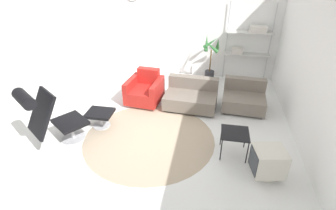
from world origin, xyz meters
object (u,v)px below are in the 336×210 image
lounge_chair (47,113)px  couch_low (191,97)px  side_table (235,135)px  crt_television (268,162)px  shelf_unit (249,40)px  couch_second (244,99)px  ottoman (100,115)px  armchair_red (145,91)px  potted_plant (210,61)px

lounge_chair → couch_low: bearing=76.0°
side_table → crt_television: size_ratio=0.86×
crt_television → shelf_unit: size_ratio=0.26×
lounge_chair → couch_second: size_ratio=1.23×
ottoman → couch_second: size_ratio=0.53×
armchair_red → crt_television: armchair_red is taller
lounge_chair → side_table: 3.27m
potted_plant → ottoman: bearing=-127.8°
couch_low → shelf_unit: size_ratio=0.58×
ottoman → side_table: bearing=-8.8°
lounge_chair → potted_plant: potted_plant is taller
ottoman → armchair_red: 1.36m
side_table → couch_low: bearing=120.1°
couch_second → lounge_chair: bearing=34.5°
couch_low → ottoman: bearing=37.4°
couch_second → crt_television: bearing=99.5°
couch_low → shelf_unit: (1.33, 1.77, 0.92)m
ottoman → crt_television: 3.28m
lounge_chair → armchair_red: (1.21, 1.99, -0.45)m
crt_television → couch_second: bearing=-5.1°
potted_plant → couch_second: bearing=-59.1°
side_table → potted_plant: 3.18m
armchair_red → shelf_unit: 3.12m
couch_second → side_table: size_ratio=2.09×
ottoman → armchair_red: size_ratio=0.58×
side_table → shelf_unit: size_ratio=0.23×
lounge_chair → shelf_unit: bearing=81.5°
ottoman → side_table: (2.66, -0.41, 0.15)m
lounge_chair → ottoman: (0.58, 0.80, -0.47)m
couch_second → crt_television: (0.22, -2.18, 0.04)m
couch_low → shelf_unit: shelf_unit is taller
ottoman → potted_plant: bearing=52.2°
ottoman → shelf_unit: shelf_unit is taller
ottoman → couch_low: bearing=33.7°
crt_television → potted_plant: potted_plant is taller
shelf_unit → couch_second: bearing=-94.5°
crt_television → potted_plant: size_ratio=0.43×
couch_low → potted_plant: (0.36, 1.55, 0.34)m
armchair_red → potted_plant: bearing=-128.2°
armchair_red → couch_second: 2.31m
couch_low → side_table: size_ratio=2.59×
side_table → shelf_unit: shelf_unit is taller
couch_second → shelf_unit: size_ratio=0.47×
lounge_chair → shelf_unit: 5.24m
crt_television → ottoman: bearing=63.8°
potted_plant → shelf_unit: size_ratio=0.62×
couch_low → crt_television: bearing=128.5°
shelf_unit → couch_low: bearing=-126.8°
couch_low → side_table: (0.91, -1.58, 0.18)m
couch_second → potted_plant: potted_plant is taller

